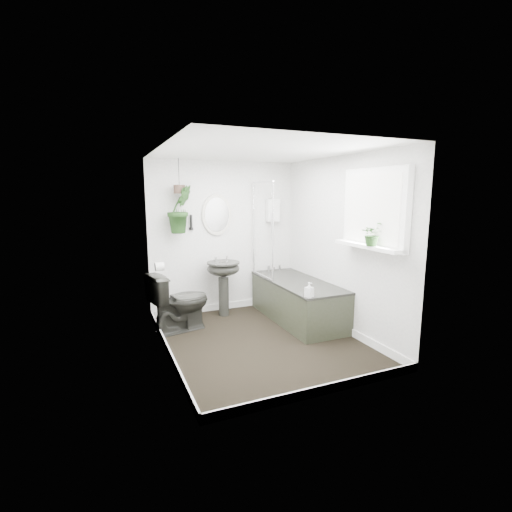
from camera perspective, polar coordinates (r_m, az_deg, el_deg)
name	(u,v)px	position (r m, az deg, el deg)	size (l,w,h in m)	color
floor	(261,341)	(4.77, 0.73, -12.93)	(2.30, 2.80, 0.02)	black
ceiling	(261,150)	(4.43, 0.79, 15.97)	(2.30, 2.80, 0.02)	white
wall_back	(224,237)	(5.76, -4.94, 2.93)	(2.30, 0.02, 2.30)	white
wall_front	(327,273)	(3.24, 10.93, -2.54)	(2.30, 0.02, 2.30)	white
wall_left	(163,256)	(4.13, -14.12, -0.02)	(0.02, 2.80, 2.30)	white
wall_right	(341,245)	(5.03, 12.92, 1.73)	(0.02, 2.80, 2.30)	white
skirting	(261,336)	(4.75, 0.73, -12.27)	(2.30, 2.80, 0.10)	white
bathtub	(297,300)	(5.43, 6.36, -6.78)	(0.72, 1.72, 0.58)	black
bath_screen	(263,230)	(5.53, 1.06, 4.03)	(0.04, 0.72, 1.40)	silver
shower_box	(273,210)	(5.96, 2.59, 7.04)	(0.20, 0.10, 0.35)	white
oval_mirror	(217,215)	(5.66, -6.03, 6.34)	(0.46, 0.03, 0.62)	beige
wall_sconce	(191,222)	(5.55, -9.94, 5.15)	(0.04, 0.04, 0.22)	black
toilet_roll_holder	(160,267)	(4.86, -14.63, -1.60)	(0.11, 0.11, 0.11)	white
window_recess	(375,209)	(4.40, 17.82, 6.94)	(0.08, 1.00, 0.90)	white
window_sill	(368,246)	(4.39, 16.84, 1.48)	(0.18, 1.00, 0.04)	white
window_blinds	(372,209)	(4.37, 17.37, 6.95)	(0.01, 0.86, 0.76)	white
toilet	(180,301)	(5.07, -11.65, -6.85)	(0.45, 0.78, 0.80)	black
pedestal_sink	(224,289)	(5.57, -5.00, -5.03)	(0.48, 0.41, 0.83)	black
sill_plant	(372,234)	(4.25, 17.41, 3.26)	(0.24, 0.21, 0.26)	black
hanging_plant	(180,209)	(5.39, -11.61, 7.07)	(0.37, 0.30, 0.68)	black
soap_bottle	(309,290)	(4.53, 8.17, -5.17)	(0.08, 0.08, 0.18)	black
hanging_pot	(179,189)	(5.39, -11.71, 10.02)	(0.16, 0.16, 0.12)	#463228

